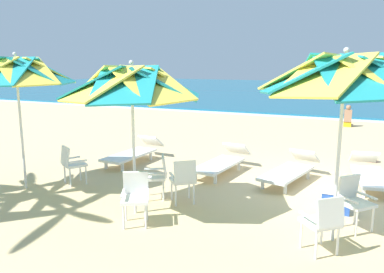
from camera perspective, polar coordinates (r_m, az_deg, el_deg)
The scene contains 19 objects.
ground_plane at distance 8.58m, azimuth 19.35°, elevation -7.67°, with size 80.00×80.00×0.00m, color #D3B784.
sea at distance 37.62m, azimuth 23.42°, elevation 6.12°, with size 80.00×36.00×0.10m, color #19607F.
surf_foam at distance 19.41m, azimuth 22.31°, elevation 2.32°, with size 80.00×0.70×0.01m, color white.
beach_umbrella_0 at distance 5.81m, azimuth 21.79°, elevation 8.34°, with size 2.47×2.47×2.86m.
plastic_chair_0 at distance 5.72m, azimuth 19.02°, elevation -11.77°, with size 0.63×0.63×0.87m.
plastic_chair_1 at distance 6.74m, azimuth 22.98°, elevation -8.58°, with size 0.63×0.63×0.87m.
beach_umbrella_1 at distance 6.55m, azimuth -8.96°, elevation 7.77°, with size 2.44×2.44×2.69m.
plastic_chair_2 at distance 7.27m, azimuth -1.30°, elevation -6.26°, with size 0.63×0.63×0.87m.
plastic_chair_3 at distance 7.57m, azimuth -5.14°, elevation -5.60°, with size 0.62×0.60×0.87m.
plastic_chair_4 at distance 6.47m, azimuth -8.43°, elevation -8.58°, with size 0.60×0.61×0.87m.
beach_umbrella_2 at distance 8.61m, azimuth -24.74°, elevation 8.73°, with size 2.32×2.32×2.86m.
plastic_chair_5 at distance 8.79m, azimuth -17.52°, elevation -3.72°, with size 0.60×0.62×0.87m.
sun_lounger_0 at distance 9.22m, azimuth 25.05°, elevation -4.97°, with size 0.98×2.22×0.62m.
sun_lounger_1 at distance 8.92m, azimuth 14.46°, elevation -4.79°, with size 1.09×2.23×0.62m.
sun_lounger_2 at distance 9.34m, azimuth 4.51°, elevation -3.75°, with size 0.87×2.20×0.62m.
sun_lounger_3 at distance 10.39m, azimuth -8.68°, elevation -2.33°, with size 0.74×2.18×0.62m.
cooler_box at distance 7.44m, azimuth 20.69°, elevation -8.98°, with size 0.50×0.34×0.40m.
beach_ball at distance 11.41m, azimuth 25.24°, elevation -2.82°, with size 0.27×0.27×0.27m, color red.
beachgoer_seated at distance 17.43m, azimuth 22.22°, elevation 2.39°, with size 0.30×0.93×0.92m.
Camera 1 is at (0.57, -8.14, 2.65)m, focal length 35.76 mm.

